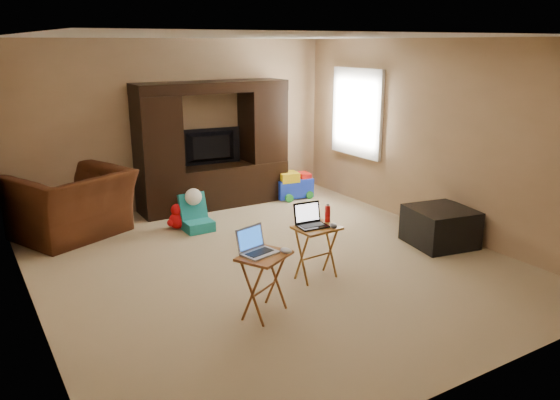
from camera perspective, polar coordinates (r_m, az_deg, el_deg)
floor at (r=6.34m, az=-0.95°, el=-6.53°), size 5.50×5.50×0.00m
ceiling at (r=5.85m, az=-1.07°, el=16.70°), size 5.50×5.50×0.00m
wall_back at (r=8.42m, az=-10.63°, el=7.74°), size 5.00×0.00×5.00m
wall_front at (r=3.93m, az=19.80°, el=-2.54°), size 5.00×0.00×5.00m
wall_left at (r=5.20m, az=-25.48°, el=1.28°), size 0.00×5.50×5.50m
wall_right at (r=7.53m, az=15.73°, el=6.43°), size 0.00×5.50×5.50m
window_pane at (r=8.61m, az=8.13°, el=9.04°), size 0.00×1.20×1.20m
window_frame at (r=8.60m, az=8.03°, el=9.03°), size 0.06×1.14×1.34m
entertainment_center at (r=8.34m, az=-7.00°, el=5.70°), size 2.32×0.61×1.89m
television at (r=8.40m, az=-7.16°, el=5.50°), size 0.97×0.24×0.55m
recliner at (r=7.53m, az=-20.92°, el=-0.44°), size 1.68×1.59×0.86m
child_rocker at (r=7.38m, az=-8.63°, el=-1.33°), size 0.37×0.43×0.50m
plush_toy at (r=7.53m, az=-10.68°, el=-1.66°), size 0.32×0.26×0.35m
push_toy at (r=8.84m, az=1.44°, el=1.63°), size 0.66×0.51×0.45m
ottoman at (r=7.10m, az=16.39°, el=-2.67°), size 0.85×0.85×0.47m
tray_table_left at (r=5.08m, az=-1.64°, el=-8.85°), size 0.58×0.54×0.60m
tray_table_right at (r=5.84m, az=3.81°, el=-5.51°), size 0.47×0.38×0.58m
laptop_left at (r=4.93m, az=-2.15°, el=-4.39°), size 0.37×0.33×0.24m
laptop_right at (r=5.69m, az=3.45°, el=-1.68°), size 0.33×0.28×0.24m
mouse_left at (r=4.99m, az=0.64°, el=-5.30°), size 0.11×0.14×0.05m
mouse_right at (r=5.71m, az=5.63°, el=-2.68°), size 0.12×0.14×0.05m
water_bottle at (r=5.88m, az=4.99°, el=-1.44°), size 0.06×0.06×0.18m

